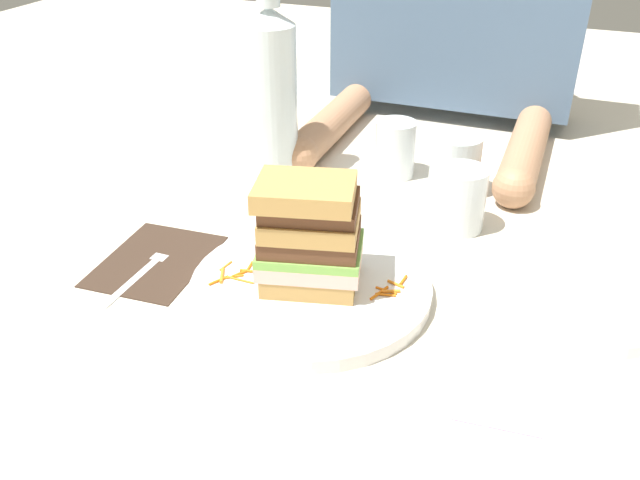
{
  "coord_description": "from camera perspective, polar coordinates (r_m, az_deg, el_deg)",
  "views": [
    {
      "loc": [
        0.27,
        -0.63,
        0.46
      ],
      "look_at": [
        0.02,
        0.0,
        0.06
      ],
      "focal_mm": 37.32,
      "sensor_mm": 36.0,
      "label": 1
    }
  ],
  "objects": [
    {
      "name": "empty_tumbler_1",
      "position": [
        1.04,
        11.49,
        6.36
      ],
      "size": [
        0.08,
        0.08,
        0.09
      ],
      "primitive_type": "cylinder",
      "color": "silver",
      "rests_on": "ground_plane"
    },
    {
      "name": "carrot_shred_10",
      "position": [
        0.77,
        5.63,
        -4.69
      ],
      "size": [
        0.02,
        0.01,
        0.0
      ],
      "primitive_type": "cylinder",
      "rotation": [
        0.0,
        1.57,
        0.24
      ],
      "color": "orange",
      "rests_on": "main_plate"
    },
    {
      "name": "carrot_shred_2",
      "position": [
        0.81,
        -6.91,
        -2.88
      ],
      "size": [
        0.01,
        0.02,
        0.0
      ],
      "primitive_type": "cylinder",
      "rotation": [
        0.0,
        1.57,
        4.2
      ],
      "color": "orange",
      "rests_on": "main_plate"
    },
    {
      "name": "carrot_shred_3",
      "position": [
        0.81,
        -8.4,
        -3.01
      ],
      "size": [
        0.02,
        0.03,
        0.0
      ],
      "primitive_type": "cylinder",
      "rotation": [
        0.0,
        1.57,
        5.12
      ],
      "color": "orange",
      "rests_on": "main_plate"
    },
    {
      "name": "side_plate",
      "position": [
        0.84,
        22.26,
        -4.55
      ],
      "size": [
        0.2,
        0.2,
        0.02
      ],
      "primitive_type": "cylinder",
      "color": "white",
      "rests_on": "ground_plane"
    },
    {
      "name": "water_bottle",
      "position": [
        1.05,
        -4.16,
        12.62
      ],
      "size": [
        0.08,
        0.08,
        0.3
      ],
      "color": "silver",
      "rests_on": "ground_plane"
    },
    {
      "name": "carrot_shred_8",
      "position": [
        0.78,
        5.7,
        -4.33
      ],
      "size": [
        0.03,
        0.01,
        0.0
      ],
      "primitive_type": "cylinder",
      "rotation": [
        0.0,
        1.57,
        2.99
      ],
      "color": "orange",
      "rests_on": "main_plate"
    },
    {
      "name": "carrot_shred_11",
      "position": [
        0.77,
        5.11,
        -4.54
      ],
      "size": [
        0.01,
        0.03,
        0.0
      ],
      "primitive_type": "cylinder",
      "rotation": [
        0.0,
        1.57,
        1.22
      ],
      "color": "orange",
      "rests_on": "main_plate"
    },
    {
      "name": "carrot_shred_12",
      "position": [
        0.8,
        7.15,
        -3.44
      ],
      "size": [
        0.01,
        0.02,
        0.0
      ],
      "primitive_type": "cylinder",
      "rotation": [
        0.0,
        1.57,
        1.48
      ],
      "color": "orange",
      "rests_on": "main_plate"
    },
    {
      "name": "carrot_shred_13",
      "position": [
        0.78,
        6.12,
        -4.39
      ],
      "size": [
        0.02,
        0.01,
        0.0
      ],
      "primitive_type": "cylinder",
      "rotation": [
        0.0,
        1.57,
        0.42
      ],
      "color": "orange",
      "rests_on": "main_plate"
    },
    {
      "name": "carrot_shred_5",
      "position": [
        0.8,
        -6.74,
        -3.45
      ],
      "size": [
        0.03,
        0.0,
        0.0
      ],
      "primitive_type": "cylinder",
      "rotation": [
        0.0,
        1.57,
        3.12
      ],
      "color": "orange",
      "rests_on": "main_plate"
    },
    {
      "name": "carrot_shred_0",
      "position": [
        0.8,
        -8.69,
        -3.44
      ],
      "size": [
        0.02,
        0.03,
        0.0
      ],
      "primitive_type": "cylinder",
      "rotation": [
        0.0,
        1.57,
        1.07
      ],
      "color": "orange",
      "rests_on": "main_plate"
    },
    {
      "name": "sandwich",
      "position": [
        0.76,
        -0.89,
        0.5
      ],
      "size": [
        0.14,
        0.12,
        0.13
      ],
      "color": "tan",
      "rests_on": "main_plate"
    },
    {
      "name": "main_plate",
      "position": [
        0.8,
        -0.79,
        -4.05
      ],
      "size": [
        0.29,
        0.29,
        0.02
      ],
      "primitive_type": "cylinder",
      "color": "white",
      "rests_on": "ground_plane"
    },
    {
      "name": "juice_glass",
      "position": [
        0.94,
        11.9,
        3.21
      ],
      "size": [
        0.07,
        0.07,
        0.09
      ],
      "color": "white",
      "rests_on": "ground_plane"
    },
    {
      "name": "carrot_shred_1",
      "position": [
        0.81,
        -5.76,
        -2.71
      ],
      "size": [
        0.03,
        0.01,
        0.0
      ],
      "primitive_type": "cylinder",
      "rotation": [
        0.0,
        1.57,
        3.3
      ],
      "color": "orange",
      "rests_on": "main_plate"
    },
    {
      "name": "carrot_shred_4",
      "position": [
        0.83,
        -8.08,
        -2.2
      ],
      "size": [
        0.01,
        0.02,
        0.0
      ],
      "primitive_type": "cylinder",
      "rotation": [
        0.0,
        1.57,
        1.39
      ],
      "color": "orange",
      "rests_on": "main_plate"
    },
    {
      "name": "knife",
      "position": [
        0.76,
        12.45,
        -7.57
      ],
      "size": [
        0.03,
        0.2,
        0.0
      ],
      "color": "silver",
      "rests_on": "ground_plane"
    },
    {
      "name": "carrot_shred_6",
      "position": [
        0.8,
        -7.46,
        -3.15
      ],
      "size": [
        0.02,
        0.02,
        0.0
      ],
      "primitive_type": "cylinder",
      "rotation": [
        0.0,
        1.57,
        3.8
      ],
      "color": "orange",
      "rests_on": "main_plate"
    },
    {
      "name": "empty_tumbler_0",
      "position": [
        1.08,
        6.46,
        7.78
      ],
      "size": [
        0.06,
        0.06,
        0.09
      ],
      "primitive_type": "cylinder",
      "color": "silver",
      "rests_on": "ground_plane"
    },
    {
      "name": "napkin_pink",
      "position": [
        0.68,
        15.05,
        -13.24
      ],
      "size": [
        0.09,
        0.08,
        0.0
      ],
      "primitive_type": "cube",
      "rotation": [
        0.0,
        0.0,
        0.09
      ],
      "color": "pink",
      "rests_on": "ground_plane"
    },
    {
      "name": "carrot_shred_7",
      "position": [
        0.82,
        -6.04,
        -2.26
      ],
      "size": [
        0.01,
        0.02,
        0.0
      ],
      "primitive_type": "cylinder",
      "rotation": [
        0.0,
        1.57,
        4.86
      ],
      "color": "orange",
      "rests_on": "main_plate"
    },
    {
      "name": "napkin_dark",
      "position": [
        0.89,
        -13.91,
        -1.69
      ],
      "size": [
        0.14,
        0.17,
        0.0
      ],
      "primitive_type": "cube",
      "rotation": [
        0.0,
        0.0,
        0.06
      ],
      "color": "#38281E",
      "rests_on": "ground_plane"
    },
    {
      "name": "fork",
      "position": [
        0.87,
        -14.74,
        -2.25
      ],
      "size": [
        0.02,
        0.17,
        0.0
      ],
      "color": "silver",
      "rests_on": "napkin_dark"
    },
    {
      "name": "ground_plane",
      "position": [
        0.83,
        -1.19,
        -3.27
      ],
      "size": [
        3.0,
        3.0,
        0.0
      ],
      "primitive_type": "plane",
      "color": "beige"
    },
    {
      "name": "carrot_shred_9",
      "position": [
        0.79,
        6.5,
        -3.83
      ],
      "size": [
        0.02,
        0.01,
        0.0
      ],
      "primitive_type": "cylinder",
      "rotation": [
        0.0,
        1.57,
        2.85
      ],
      "color": "orange",
      "rests_on": "main_plate"
    }
  ]
}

